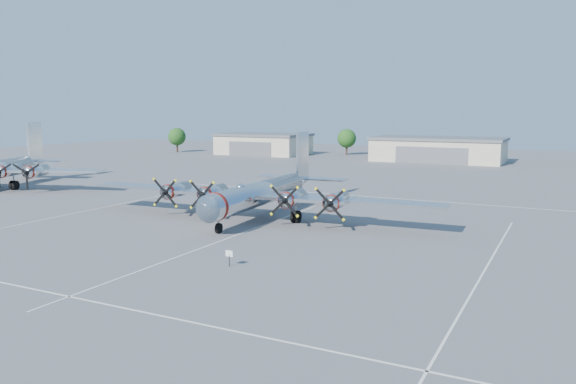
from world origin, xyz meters
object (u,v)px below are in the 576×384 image
at_px(tree_west, 347,138).
at_px(hangar_west, 264,144).
at_px(tree_far_west, 177,137).
at_px(info_placard, 229,255).
at_px(main_bomber_b29, 262,216).
at_px(hangar_center, 438,149).

bearing_deg(tree_west, hangar_west, -158.11).
bearing_deg(tree_far_west, info_placard, -50.09).
bearing_deg(main_bomber_b29, tree_west, 101.59).
xyz_separation_m(hangar_west, tree_far_west, (-25.00, -3.96, 1.51)).
height_order(hangar_west, info_placard, hangar_west).
distance_m(main_bomber_b29, info_placard, 19.69).
xyz_separation_m(hangar_west, info_placard, (50.08, -93.74, -1.87)).
bearing_deg(hangar_west, info_placard, -61.89).
bearing_deg(main_bomber_b29, info_placard, -71.02).
bearing_deg(tree_west, tree_far_west, -165.07).
distance_m(hangar_center, tree_west, 26.30).
relative_size(main_bomber_b29, info_placard, 32.89).
height_order(hangar_west, tree_far_west, tree_far_west).
height_order(hangar_center, tree_far_west, tree_far_west).
distance_m(hangar_west, tree_far_west, 25.36).
relative_size(hangar_center, tree_far_west, 4.31).
xyz_separation_m(hangar_center, tree_west, (-25.00, 8.04, 1.51)).
height_order(hangar_center, tree_west, tree_west).
relative_size(hangar_center, main_bomber_b29, 0.73).
height_order(main_bomber_b29, info_placard, main_bomber_b29).
height_order(hangar_center, main_bomber_b29, hangar_center).
distance_m(hangar_center, tree_far_west, 70.13).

